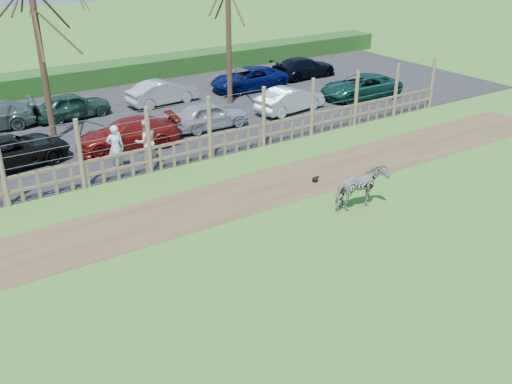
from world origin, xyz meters
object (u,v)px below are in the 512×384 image
zebra (361,188)px  car_12 (249,79)px  car_3 (128,134)px  tree_mid (36,22)px  visitor_a (116,148)px  car_2 (10,151)px  car_4 (210,115)px  car_10 (72,106)px  crow (315,179)px  car_11 (163,92)px  visitor_b (146,142)px  car_5 (290,99)px  car_13 (304,67)px  car_6 (361,87)px

zebra → car_12: 14.93m
car_3 → car_12: bearing=126.2°
car_12 → tree_mid: bearing=-77.0°
visitor_a → car_2: 4.07m
car_4 → car_10: same height
tree_mid → crow: (6.50, -9.51, -4.76)m
car_3 → car_2: bearing=-90.4°
zebra → car_11: size_ratio=0.47×
tree_mid → car_10: bearing=57.2°
tree_mid → car_2: (-2.14, -2.12, -4.23)m
visitor_b → car_12: visitor_b is taller
zebra → car_5: size_ratio=0.47×
car_10 → car_12: size_ratio=0.82×
crow → car_4: (-0.25, 7.17, 0.53)m
car_5 → car_12: 4.56m
car_10 → car_13: 13.86m
car_4 → car_3: bearing=96.6°
zebra → car_4: (-0.14, 9.57, -0.09)m
car_12 → visitor_b: bearing=-50.8°
car_3 → car_6: bearing=98.9°
tree_mid → visitor_a: (1.04, -4.64, -3.96)m
visitor_b → car_3: size_ratio=0.42×
car_11 → crow: bearing=176.5°
car_3 → car_4: bearing=102.9°
crow → car_2: 11.38m
car_4 → car_6: size_ratio=0.82×
car_6 → car_13: 5.13m
tree_mid → car_12: tree_mid is taller
visitor_b → car_11: size_ratio=0.47×
crow → car_12: size_ratio=0.06×
tree_mid → visitor_a: tree_mid is taller
car_2 → car_3: same height
tree_mid → car_11: bearing=20.4°
zebra → car_12: size_ratio=0.40×
visitor_b → car_6: 13.19m
visitor_b → visitor_a: bearing=3.0°
crow → car_5: 8.36m
crow → car_11: size_ratio=0.08×
car_10 → car_11: bearing=-98.3°
car_2 → car_5: (12.86, -0.19, 0.00)m
visitor_a → crow: size_ratio=6.27×
car_3 → car_11: same height
tree_mid → visitor_a: 6.19m
visitor_a → car_3: bearing=-105.8°
car_6 → zebra: bearing=-35.2°
tree_mid → car_2: size_ratio=1.58×
car_4 → car_5: bearing=-88.5°
visitor_b → car_2: 5.07m
visitor_a → car_12: 12.29m
crow → car_12: 12.66m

